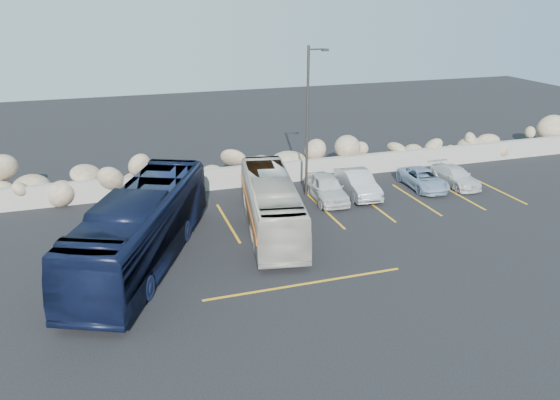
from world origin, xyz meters
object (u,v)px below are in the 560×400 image
object	(u,v)px
car_b	(357,183)
car_d	(423,179)
vintage_bus	(271,204)
tour_coach	(142,227)
car_a	(326,188)
lamppost	(308,118)
car_c	(455,176)

from	to	relation	value
car_b	car_d	world-z (taller)	car_b
vintage_bus	tour_coach	size ratio (longest dim) A/B	0.82
car_a	car_d	bearing A→B (deg)	5.04
lamppost	car_c	bearing A→B (deg)	-7.22
vintage_bus	car_b	size ratio (longest dim) A/B	2.22
lamppost	car_b	size ratio (longest dim) A/B	1.96
tour_coach	car_c	world-z (taller)	tour_coach
lamppost	car_d	world-z (taller)	lamppost
lamppost	tour_coach	world-z (taller)	lamppost
car_a	car_d	xyz separation A→B (m)	(6.01, 0.09, -0.15)
car_b	car_d	bearing A→B (deg)	2.59
lamppost	car_d	distance (m)	7.76
car_a	car_b	xyz separation A→B (m)	(1.92, 0.19, -0.01)
vintage_bus	car_d	world-z (taller)	vintage_bus
vintage_bus	car_c	world-z (taller)	vintage_bus
lamppost	car_d	bearing A→B (deg)	-8.24
car_d	car_c	bearing A→B (deg)	-0.59
tour_coach	car_c	xyz separation A→B (m)	(17.98, 4.34, -1.02)
tour_coach	car_d	distance (m)	16.61
lamppost	car_a	size ratio (longest dim) A/B	2.00
tour_coach	car_b	size ratio (longest dim) A/B	2.72
car_d	car_b	bearing A→B (deg)	-178.21
car_c	car_d	distance (m)	2.02
vintage_bus	car_d	bearing A→B (deg)	26.25
car_b	car_c	world-z (taller)	car_b
vintage_bus	car_b	bearing A→B (deg)	37.07
vintage_bus	car_c	size ratio (longest dim) A/B	2.49
lamppost	car_d	size ratio (longest dim) A/B	2.10
car_a	car_d	world-z (taller)	car_a
lamppost	car_b	world-z (taller)	lamppost
lamppost	vintage_bus	bearing A→B (deg)	-130.07
vintage_bus	car_d	distance (m)	10.41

